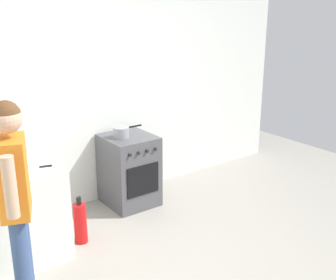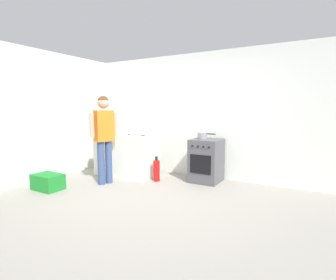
% 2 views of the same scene
% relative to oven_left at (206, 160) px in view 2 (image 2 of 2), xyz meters
% --- Properties ---
extents(ground_plane, '(8.00, 8.00, 0.00)m').
position_rel_oven_left_xyz_m(ground_plane, '(-0.35, -1.58, -0.43)').
color(ground_plane, gray).
extents(back_wall, '(6.00, 0.10, 2.60)m').
position_rel_oven_left_xyz_m(back_wall, '(-0.35, 0.37, 0.87)').
color(back_wall, silver).
rests_on(back_wall, ground).
extents(side_wall_left, '(0.10, 3.10, 2.60)m').
position_rel_oven_left_xyz_m(side_wall_left, '(-2.95, -1.18, 0.87)').
color(side_wall_left, silver).
rests_on(side_wall_left, ground).
extents(counter_unit, '(1.30, 0.70, 0.90)m').
position_rel_oven_left_xyz_m(counter_unit, '(-1.70, -0.38, 0.02)').
color(counter_unit, silver).
rests_on(counter_unit, ground).
extents(oven_left, '(0.56, 0.62, 0.85)m').
position_rel_oven_left_xyz_m(oven_left, '(0.00, 0.00, 0.00)').
color(oven_left, '#4C4C51').
rests_on(oven_left, ground).
extents(pot, '(0.37, 0.19, 0.12)m').
position_rel_oven_left_xyz_m(pot, '(-0.09, -0.00, 0.49)').
color(pot, gray).
rests_on(pot, oven_left).
extents(knife_bread, '(0.33, 0.17, 0.01)m').
position_rel_oven_left_xyz_m(knife_bread, '(-1.69, -0.38, 0.48)').
color(knife_bread, silver).
rests_on(knife_bread, counter_unit).
extents(knife_utility, '(0.25, 0.10, 0.01)m').
position_rel_oven_left_xyz_m(knife_utility, '(-1.23, -0.49, 0.48)').
color(knife_utility, silver).
rests_on(knife_utility, counter_unit).
extents(knife_chef, '(0.31, 0.09, 0.01)m').
position_rel_oven_left_xyz_m(knife_chef, '(-2.08, -0.35, 0.48)').
color(knife_chef, silver).
rests_on(knife_chef, counter_unit).
extents(person, '(0.31, 0.54, 1.68)m').
position_rel_oven_left_xyz_m(person, '(-1.64, -1.12, 0.59)').
color(person, '#384C7A').
rests_on(person, ground).
extents(fire_extinguisher, '(0.13, 0.13, 0.50)m').
position_rel_oven_left_xyz_m(fire_extinguisher, '(-0.87, -0.48, -0.21)').
color(fire_extinguisher, red).
rests_on(fire_extinguisher, ground).
extents(recycling_crate_lower, '(0.52, 0.36, 0.28)m').
position_rel_oven_left_xyz_m(recycling_crate_lower, '(-2.26, -1.92, -0.29)').
color(recycling_crate_lower, '#1E842D').
rests_on(recycling_crate_lower, ground).
extents(larder_cabinet, '(0.48, 0.44, 2.00)m').
position_rel_oven_left_xyz_m(larder_cabinet, '(-2.65, 0.10, 0.57)').
color(larder_cabinet, silver).
rests_on(larder_cabinet, ground).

